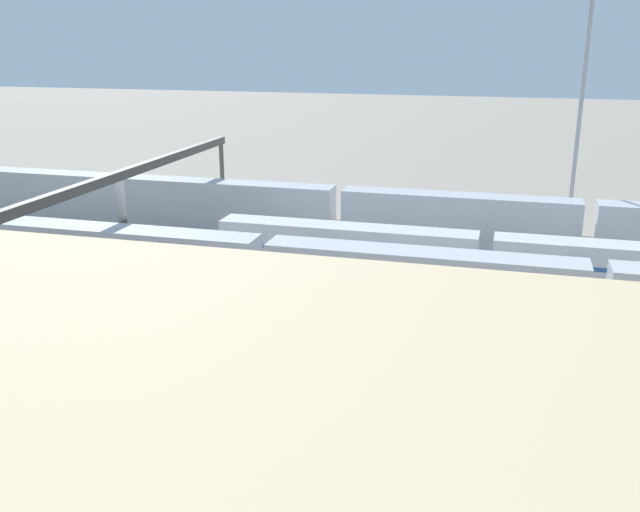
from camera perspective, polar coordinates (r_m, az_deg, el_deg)
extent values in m
plane|color=gray|center=(58.01, 6.17, -2.89)|extent=(400.00, 400.00, 0.00)
cube|color=#4C443D|center=(76.92, 8.61, 2.13)|extent=(140.00, 2.80, 0.12)
cube|color=#4C443D|center=(72.14, 8.12, 1.14)|extent=(140.00, 2.80, 0.12)
cube|color=#4C443D|center=(67.38, 7.56, 0.00)|extent=(140.00, 2.80, 0.12)
cube|color=#3D3833|center=(62.66, 6.92, -1.31)|extent=(140.00, 2.80, 0.12)
cube|color=#3D3833|center=(57.99, 6.17, -2.83)|extent=(140.00, 2.80, 0.12)
cube|color=#4C443D|center=(53.38, 5.29, -4.62)|extent=(140.00, 2.80, 0.12)
cube|color=#3D3833|center=(48.84, 4.24, -6.74)|extent=(140.00, 2.80, 0.12)
cube|color=#4C443D|center=(44.41, 2.97, -9.28)|extent=(140.00, 2.80, 0.12)
cube|color=#3D3833|center=(40.10, 1.39, -12.37)|extent=(140.00, 2.80, 0.12)
cube|color=silver|center=(62.40, 24.28, -0.95)|extent=(23.00, 3.00, 3.80)
cube|color=#285193|center=(62.37, 24.29, -0.85)|extent=(22.40, 3.06, 0.36)
cube|color=silver|center=(63.02, 2.10, 0.79)|extent=(23.00, 3.00, 3.80)
cube|color=#285193|center=(63.05, 2.10, 0.70)|extent=(22.40, 3.06, 0.36)
cube|color=#B7BABF|center=(52.14, 8.08, -2.25)|extent=(23.00, 3.00, 5.00)
cube|color=black|center=(52.23, 8.07, -2.52)|extent=(22.40, 3.06, 0.36)
cube|color=#B7BABF|center=(59.87, -15.52, -0.15)|extent=(23.00, 3.00, 5.00)
cube|color=black|center=(60.04, -15.47, -0.70)|extent=(22.40, 3.06, 0.36)
cube|color=#A8AAB2|center=(41.41, -8.82, -8.52)|extent=(23.00, 3.00, 3.80)
cube|color=#B7BABF|center=(71.15, 11.01, 2.90)|extent=(23.00, 3.00, 5.00)
cube|color=#B7BABF|center=(76.68, -7.34, 4.11)|extent=(23.00, 3.00, 5.00)
cube|color=#B7BABF|center=(88.70, -22.00, 4.78)|extent=(23.00, 3.00, 5.00)
cylinder|color=#9EA0A5|center=(77.01, 20.16, 10.69)|extent=(0.44, 0.44, 24.89)
cylinder|color=#4C4742|center=(84.19, -7.86, 6.23)|extent=(0.50, 0.50, 8.00)
cube|color=#4C4742|center=(64.02, -15.75, 6.28)|extent=(0.70, 45.00, 0.80)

